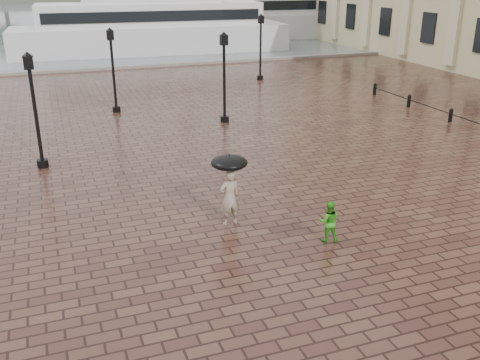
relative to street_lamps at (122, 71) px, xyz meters
The scene contains 9 objects.
ground 17.82m from the street_lamps, 84.81° to the right, with size 300.00×300.00×0.00m, color #371E19.
harbour_water 74.45m from the street_lamps, 88.77° to the left, with size 240.00×240.00×0.00m, color #485358.
quay_edge 14.67m from the street_lamps, 83.66° to the left, with size 80.00×0.60×0.30m, color slate.
street_lamps is the anchor object (origin of this frame).
adult_pedestrian 15.13m from the street_lamps, 86.30° to the right, with size 0.65×0.43×1.79m, color gray.
child_pedestrian 17.44m from the street_lamps, 79.04° to the right, with size 0.60×0.47×1.24m, color #2E931B.
ferry_near 23.61m from the street_lamps, 75.00° to the left, with size 25.87×7.40×8.40m.
ferry_far 39.70m from the street_lamps, 48.90° to the left, with size 27.51×8.23×8.91m.
umbrella 15.07m from the street_lamps, 86.30° to the right, with size 1.10×1.10×1.17m.
Camera 1 is at (-5.41, -11.60, 7.37)m, focal length 40.00 mm.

